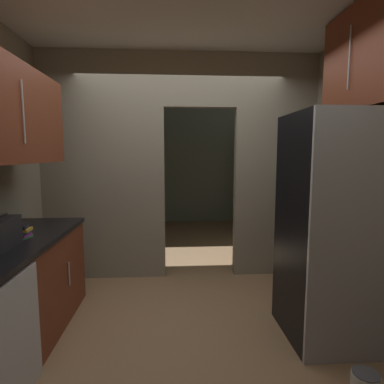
% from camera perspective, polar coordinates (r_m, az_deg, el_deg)
% --- Properties ---
extents(ground, '(20.00, 20.00, 0.00)m').
position_cam_1_polar(ground, '(3.13, -1.16, -23.01)').
color(ground, '#93704C').
extents(kitchen_overhead_slab, '(3.79, 6.46, 0.06)m').
position_cam_1_polar(kitchen_overhead_slab, '(3.33, -1.63, 29.04)').
color(kitchen_overhead_slab, silver).
extents(kitchen_partition, '(3.39, 0.12, 2.78)m').
position_cam_1_polar(kitchen_partition, '(3.94, -2.93, 5.63)').
color(kitchen_partition, gray).
rests_on(kitchen_partition, ground).
extents(adjoining_room_shell, '(3.39, 3.37, 2.78)m').
position_cam_1_polar(adjoining_room_shell, '(6.17, -2.69, 5.29)').
color(adjoining_room_shell, gray).
rests_on(adjoining_room_shell, ground).
extents(refrigerator, '(0.84, 0.78, 1.89)m').
position_cam_1_polar(refrigerator, '(2.90, 25.13, -5.98)').
color(refrigerator, black).
rests_on(refrigerator, ground).
extents(lower_cabinet_run, '(0.64, 1.94, 0.88)m').
position_cam_1_polar(lower_cabinet_run, '(2.94, -30.07, -16.36)').
color(lower_cabinet_run, maroon).
rests_on(lower_cabinet_run, ground).
extents(dishwasher, '(0.02, 0.56, 0.82)m').
position_cam_1_polar(dishwasher, '(2.39, -29.02, -22.68)').
color(dishwasher, '#B7BABC').
rests_on(dishwasher, ground).
extents(upper_cabinet_fridgeside, '(0.36, 0.92, 0.84)m').
position_cam_1_polar(upper_cabinet_fridgeside, '(3.15, 29.74, 20.40)').
color(upper_cabinet_fridgeside, maroon).
extents(book_stack, '(0.16, 0.18, 0.11)m').
position_cam_1_polar(book_stack, '(2.90, -28.68, -6.42)').
color(book_stack, '#388C47').
rests_on(book_stack, lower_cabinet_run).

